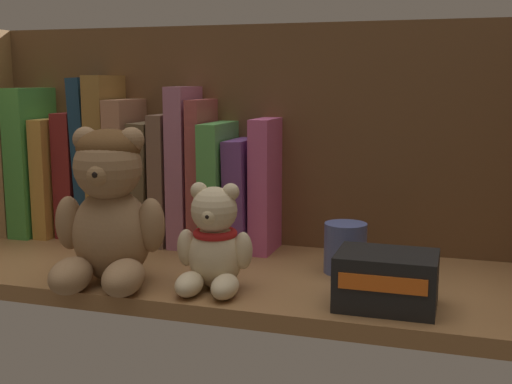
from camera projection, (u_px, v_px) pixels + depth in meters
The scene contains 20 objects.
shelf_board at pixel (228, 277), 83.35cm from camera, with size 83.30×28.05×2.00cm, color olive.
shelf_back_panel at pixel (262, 143), 94.45cm from camera, with size 85.70×1.20×33.49cm, color brown.
book_0 at pixel (24, 168), 104.26cm from camera, with size 2.44×13.47×19.78cm, color tan.
book_1 at pixel (42, 160), 103.02cm from camera, with size 3.42×14.11×22.57cm, color green.
book_2 at pixel (61, 176), 102.40cm from camera, with size 2.41×12.49×17.98cm, color #C59040.
book_3 at pixel (78, 174), 101.38cm from camera, with size 3.02×9.47×18.89cm, color maroon.
book_4 at pixel (95, 158), 100.04cm from camera, with size 2.13×9.63×24.10cm, color navy.
book_5 at pixel (112, 157), 99.11cm from camera, with size 2.97×11.10×24.43cm, color olive.
book_6 at pixel (133, 169), 98.39cm from camera, with size 2.95×12.32×20.97cm, color tan.
book_7 at pixel (153, 181), 97.67cm from camera, with size 2.84×11.85×17.71cm, color brown.
book_8 at pixel (171, 178), 96.67cm from camera, with size 2.27×11.47×18.92cm, color brown.
book_9 at pixel (189, 166), 95.47cm from camera, with size 2.65×11.43×22.84cm, color #AE6A8B.
book_10 at pixel (207, 172), 94.80cm from camera, with size 1.93×11.45×21.06cm, color #AC4A4A.
book_11 at pixel (225, 184), 94.23cm from camera, with size 2.79×14.83×17.92cm, color #58B056.
book_12 at pixel (247, 193), 93.44cm from camera, with size 2.85×12.67×15.65cm, color #703E87.
book_13 at pixel (269, 184), 92.23cm from camera, with size 2.74×10.86×18.55cm, color #D05992.
teddy_bear_larger at pixel (109, 210), 76.49cm from camera, with size 13.65×14.20×18.39cm.
teddy_bear_smaller at pixel (214, 245), 74.38cm from camera, with size 9.04×9.26×12.30cm.
pillar_candle at pixel (345, 248), 81.27cm from camera, with size 5.29×5.29×6.27cm, color #4C5B99.
small_product_box at pixel (386, 280), 68.84cm from camera, with size 10.42×7.78×5.87cm.
Camera 1 is at (27.64, -75.53, 25.67)cm, focal length 45.90 mm.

